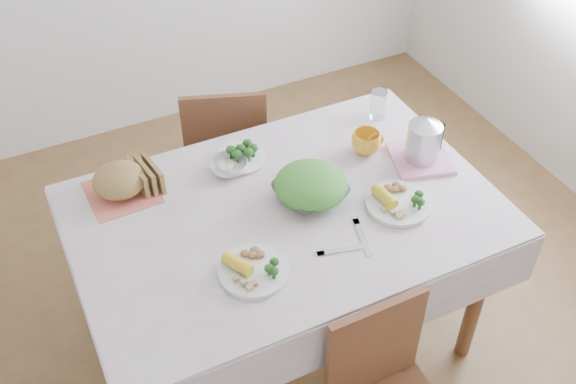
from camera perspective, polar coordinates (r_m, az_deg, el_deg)
name	(u,v)px	position (r m, az deg, el deg)	size (l,w,h in m)	color
floor	(286,337)	(2.98, -0.18, -12.18)	(3.60, 3.60, 0.00)	brown
dining_table	(286,280)	(2.68, -0.20, -7.47)	(1.40, 0.90, 0.75)	brown
tablecloth	(285,210)	(2.41, -0.22, -1.56)	(1.50, 1.00, 0.01)	beige
chair_far	(226,144)	(3.19, -5.26, 4.10)	(0.38, 0.38, 0.85)	brown
salad_bowl	(311,192)	(2.42, 1.93, -0.02)	(0.25, 0.25, 0.06)	white
dinner_plate_left	(254,271)	(2.19, -2.92, -6.70)	(0.23, 0.23, 0.02)	white
dinner_plate_right	(398,204)	(2.44, 9.32, -0.97)	(0.24, 0.24, 0.02)	white
broccoli_plate	(241,158)	(2.61, -4.00, 2.88)	(0.20, 0.20, 0.02)	beige
napkin	(122,192)	(2.54, -13.86, -0.03)	(0.24, 0.24, 0.00)	#DD6754
bread_loaf	(120,181)	(2.50, -14.07, 0.92)	(0.19, 0.18, 0.12)	olive
fruit_bowl	(229,166)	(2.56, -5.02, 2.18)	(0.15, 0.15, 0.05)	white
yellow_mug	(366,142)	(2.64, 6.62, 4.19)	(0.12, 0.12, 0.09)	yellow
glass_tumbler	(378,104)	(2.83, 7.64, 7.40)	(0.07, 0.07, 0.12)	white
pink_tray	(420,159)	(2.66, 11.15, 2.79)	(0.22, 0.22, 0.02)	pink
electric_kettle	(424,135)	(2.59, 11.47, 4.73)	(0.13, 0.13, 0.18)	#B2B5BA
fork_right	(362,237)	(2.32, 6.31, -3.80)	(0.02, 0.18, 0.00)	silver
knife	(341,250)	(2.27, 4.53, -4.92)	(0.02, 0.17, 0.00)	silver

